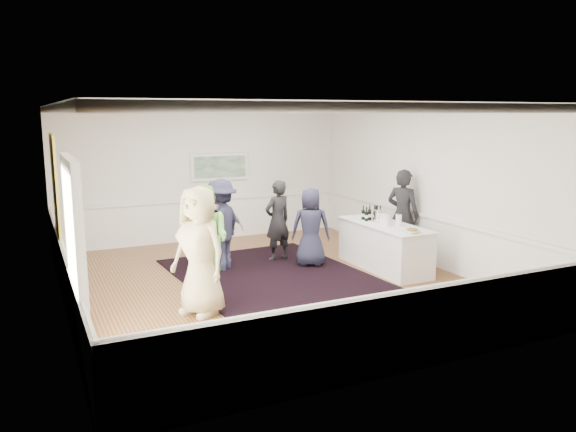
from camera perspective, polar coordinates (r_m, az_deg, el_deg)
name	(u,v)px	position (r m, az deg, el deg)	size (l,w,h in m)	color
floor	(270,283)	(10.35, -1.84, -6.83)	(8.00, 8.00, 0.00)	brown
ceiling	(269,105)	(9.88, -1.95, 11.18)	(7.00, 8.00, 0.02)	white
wall_left	(58,211)	(9.19, -22.33, 0.44)	(0.02, 8.00, 3.20)	white
wall_right	(427,186)	(11.81, 13.89, 2.98)	(0.02, 8.00, 3.20)	white
wall_back	(203,175)	(13.72, -8.59, 4.18)	(7.00, 0.02, 3.20)	white
wall_front	(409,243)	(6.58, 12.15, -2.73)	(7.00, 0.02, 3.20)	white
wainscoting	(270,257)	(10.21, -1.86, -4.15)	(7.00, 8.00, 1.00)	white
mirror	(55,188)	(10.45, -22.56, 2.66)	(0.05, 1.25, 1.85)	yellow
doorway	(74,250)	(7.37, -20.94, -3.24)	(0.10, 1.78, 2.56)	white
landscape_painting	(220,167)	(13.77, -6.94, 4.99)	(1.44, 0.06, 0.66)	white
area_rug	(273,276)	(10.76, -1.49, -6.09)	(3.31, 4.34, 0.02)	black
serving_table	(384,246)	(11.33, 9.75, -3.04)	(0.86, 2.25, 0.91)	white
bartender	(403,215)	(12.00, 11.58, 0.11)	(0.70, 0.46, 1.93)	black
guest_tan	(199,251)	(8.66, -9.00, -3.54)	(0.98, 0.64, 2.00)	tan
guest_green	(206,239)	(9.70, -8.35, -2.36)	(0.91, 0.71, 1.88)	#75CE52
guest_lilac	(222,230)	(11.38, -6.69, -1.43)	(0.87, 0.36, 1.49)	silver
guest_dark_a	(221,225)	(11.07, -6.84, -0.91)	(1.17, 0.67, 1.81)	#202136
guest_dark_b	(278,221)	(11.75, -1.06, -0.46)	(0.62, 0.41, 1.70)	black
guest_navy	(311,227)	(11.32, 2.33, -1.14)	(0.78, 0.51, 1.60)	#202136
wine_bottles	(372,212)	(11.62, 8.54, 0.38)	(0.41, 0.27, 0.31)	black
juice_pitchers	(389,220)	(11.05, 10.25, -0.37)	(0.33, 0.36, 0.24)	#6AB842
ice_bucket	(379,217)	(11.37, 9.24, -0.06)	(0.26, 0.26, 0.24)	silver
nut_bowl	(412,231)	(10.50, 12.51, -1.48)	(0.28, 0.28, 0.08)	white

